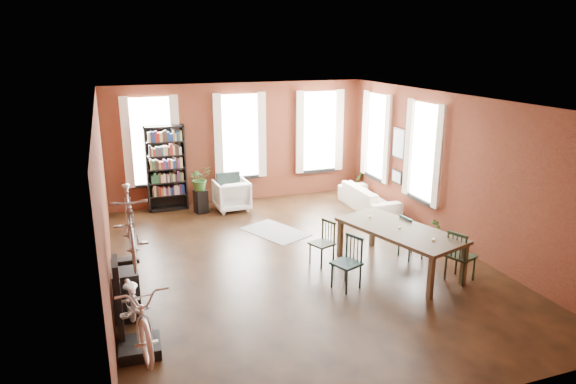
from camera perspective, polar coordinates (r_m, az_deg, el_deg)
name	(u,v)px	position (r m, az deg, el deg)	size (l,w,h in m)	color
room	(299,150)	(10.26, 1.26, 4.65)	(9.00, 9.04, 3.22)	black
dining_table	(398,249)	(10.07, 12.17, -6.21)	(1.11, 2.44, 0.83)	brown
dining_chair_a	(346,263)	(9.16, 6.51, -7.86)	(0.44, 0.44, 0.95)	#193736
dining_chair_b	(322,243)	(10.08, 3.79, -5.71)	(0.40, 0.40, 0.87)	black
dining_chair_c	(461,256)	(9.90, 18.66, -6.72)	(0.44, 0.44, 0.96)	#1D2F1B
dining_chair_d	(411,237)	(10.65, 13.55, -4.88)	(0.41, 0.41, 0.89)	#1A3A38
bookshelf	(166,169)	(13.51, -13.38, 2.55)	(1.00, 0.32, 2.20)	black
white_armchair	(232,194)	(13.38, -6.29, -0.18)	(0.85, 0.79, 0.87)	white
cream_sofa	(369,194)	(13.54, 8.97, -0.21)	(2.08, 0.61, 0.81)	beige
striped_rug	(275,232)	(11.88, -1.43, -4.42)	(0.94, 1.50, 0.01)	black
bike_trainer	(140,348)	(7.82, -16.11, -16.28)	(0.57, 0.57, 0.16)	black
bike_wall_rack	(119,303)	(7.84, -18.29, -11.60)	(0.16, 0.60, 1.30)	black
console_table	(126,290)	(8.75, -17.54, -10.31)	(0.40, 0.80, 0.80)	black
plant_stand	(201,201)	(13.30, -9.66, -1.04)	(0.30, 0.30, 0.59)	black
plant_by_sofa	(357,188)	(15.04, 7.71, 0.46)	(0.35, 0.63, 0.28)	#2B5D25
plant_small	(435,236)	(11.84, 16.00, -4.74)	(0.25, 0.48, 0.17)	#315A24
bicycle_floor	(135,278)	(7.35, -16.66, -9.18)	(0.67, 1.02, 1.93)	silver
bicycle_hung	(128,202)	(7.29, -17.36, -1.02)	(0.47, 1.00, 1.66)	#A5A8AD
plant_on_stand	(200,181)	(13.15, -9.76, 1.21)	(0.57, 0.63, 0.49)	#315F26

